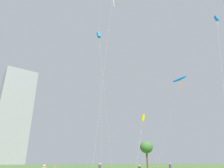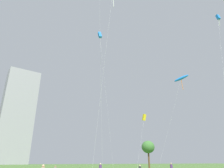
% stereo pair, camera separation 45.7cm
% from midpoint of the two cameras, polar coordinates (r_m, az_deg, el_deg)
% --- Properties ---
extents(person_standing_0, '(0.41, 0.41, 1.85)m').
position_cam_midpoint_polar(person_standing_0, '(38.18, 17.11, -22.06)').
color(person_standing_0, '#593372').
rests_on(person_standing_0, ground).
extents(kite_flying_1, '(3.68, 2.56, 34.42)m').
position_cam_midpoint_polar(kite_flying_1, '(54.28, -3.28, 13.85)').
color(kite_flying_1, silver).
rests_on(kite_flying_1, ground).
extents(kite_flying_2, '(5.52, 6.49, 11.89)m').
position_cam_midpoint_polar(kite_flying_2, '(44.75, 9.53, -9.47)').
color(kite_flying_2, silver).
rests_on(kite_flying_2, ground).
extents(kite_flying_3, '(8.49, 4.47, 22.21)m').
position_cam_midpoint_polar(kite_flying_3, '(51.93, 19.55, 1.54)').
color(kite_flying_3, silver).
rests_on(kite_flying_3, ground).
extents(kite_flying_4, '(9.80, 4.84, 33.60)m').
position_cam_midpoint_polar(kite_flying_4, '(53.48, 28.46, 16.40)').
color(kite_flying_4, silver).
rests_on(kite_flying_4, ground).
extents(park_tree_1, '(3.23, 3.23, 6.98)m').
position_cam_midpoint_polar(park_tree_1, '(53.50, 10.61, -17.47)').
color(park_tree_1, brown).
rests_on(park_tree_1, ground).
extents(distant_highrise_0, '(24.87, 21.14, 64.17)m').
position_cam_midpoint_polar(distant_highrise_0, '(155.48, -25.62, -8.09)').
color(distant_highrise_0, '#939399').
rests_on(distant_highrise_0, ground).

